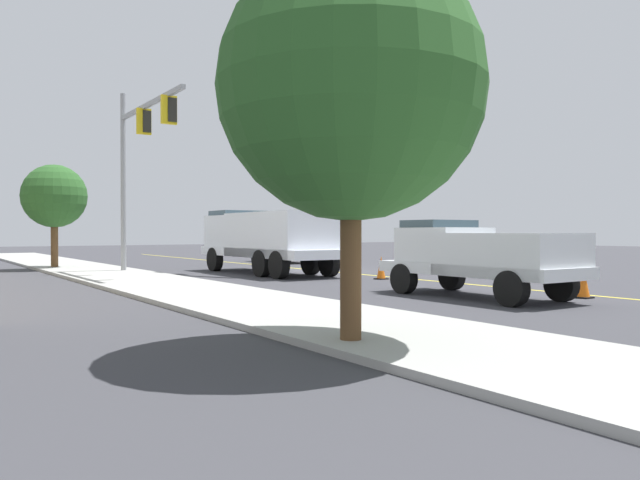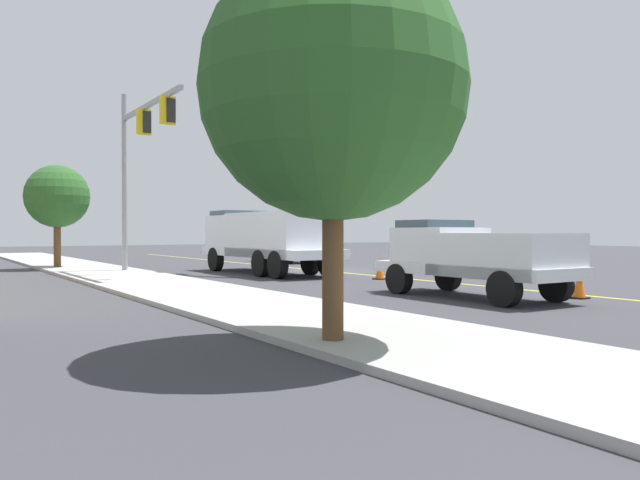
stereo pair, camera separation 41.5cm
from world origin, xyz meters
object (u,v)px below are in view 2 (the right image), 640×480
at_px(traffic_cone_mid_front, 380,268).
at_px(traffic_cone_mid_rear, 265,260).
at_px(passing_minivan, 287,245).
at_px(traffic_signal_mast, 139,148).
at_px(traffic_cone_leading, 579,283).
at_px(utility_bucket_truck, 266,235).
at_px(service_pickup_truck, 474,255).

relative_size(traffic_cone_mid_front, traffic_cone_mid_rear, 1.05).
bearing_deg(passing_minivan, traffic_signal_mast, 118.97).
relative_size(passing_minivan, traffic_cone_mid_front, 5.73).
distance_m(passing_minivan, traffic_cone_leading, 21.35).
xyz_separation_m(utility_bucket_truck, traffic_signal_mast, (1.83, 4.76, 3.46)).
bearing_deg(traffic_cone_leading, traffic_cone_mid_front, -0.57).
bearing_deg(traffic_cone_leading, traffic_signal_mast, 23.12).
height_order(passing_minivan, traffic_signal_mast, traffic_signal_mast).
xyz_separation_m(utility_bucket_truck, traffic_cone_mid_front, (-5.24, -1.75, -1.21)).
distance_m(utility_bucket_truck, traffic_cone_mid_rear, 4.26).
xyz_separation_m(traffic_cone_mid_rear, traffic_signal_mast, (-1.73, 6.75, 4.69)).
xyz_separation_m(traffic_cone_leading, traffic_cone_mid_front, (7.97, -0.08, 0.01)).
xyz_separation_m(traffic_cone_leading, traffic_signal_mast, (15.04, 6.42, 4.68)).
bearing_deg(traffic_cone_leading, passing_minivan, -11.39).
height_order(traffic_cone_mid_front, traffic_cone_mid_rear, traffic_cone_mid_front).
bearing_deg(traffic_signal_mast, traffic_cone_leading, -156.88).
xyz_separation_m(utility_bucket_truck, passing_minivan, (7.72, -5.88, -0.66)).
bearing_deg(utility_bucket_truck, passing_minivan, -37.31).
xyz_separation_m(utility_bucket_truck, traffic_cone_leading, (-13.21, -1.67, -1.22)).
distance_m(service_pickup_truck, traffic_cone_mid_rear, 15.27).
xyz_separation_m(service_pickup_truck, traffic_cone_mid_front, (6.26, -2.16, -0.70)).
xyz_separation_m(utility_bucket_truck, service_pickup_truck, (-11.50, 0.41, -0.51)).
distance_m(service_pickup_truck, traffic_cone_mid_front, 6.66).
relative_size(utility_bucket_truck, service_pickup_truck, 1.46).
height_order(utility_bucket_truck, traffic_cone_mid_rear, utility_bucket_truck).
height_order(traffic_cone_leading, traffic_cone_mid_rear, traffic_cone_leading).
relative_size(service_pickup_truck, traffic_cone_mid_rear, 7.01).
distance_m(service_pickup_truck, traffic_signal_mast, 14.57).
bearing_deg(utility_bucket_truck, traffic_signal_mast, 68.94).
distance_m(traffic_cone_leading, traffic_cone_mid_front, 7.97).
bearing_deg(traffic_cone_mid_front, traffic_cone_mid_rear, -1.64).
height_order(utility_bucket_truck, service_pickup_truck, utility_bucket_truck).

